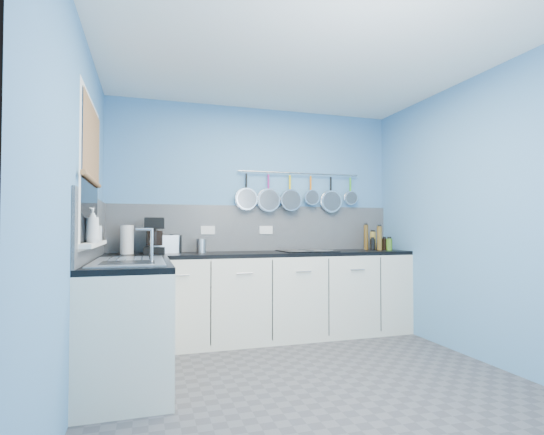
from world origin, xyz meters
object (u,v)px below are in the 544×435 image
soap_bottle_a (92,225)px  paper_towel (127,240)px  toaster (166,244)px  canister (201,246)px  soap_bottle_b (95,230)px  hob (307,251)px  coffee_maker (155,236)px

soap_bottle_a → paper_towel: size_ratio=0.86×
toaster → canister: toaster is taller
soap_bottle_a → soap_bottle_b: size_ratio=1.39×
soap_bottle_a → hob: 2.28m
toaster → hob: (1.45, -0.17, -0.08)m
paper_towel → soap_bottle_b: bearing=-99.2°
coffee_maker → soap_bottle_a: bearing=-108.2°
toaster → coffee_maker: bearing=-147.6°
coffee_maker → toaster: 0.17m
soap_bottle_a → hob: (1.99, 1.07, -0.26)m
soap_bottle_b → canister: 1.37m
soap_bottle_a → coffee_maker: bearing=69.5°
canister → hob: size_ratio=0.25×
toaster → canister: size_ratio=1.97×
soap_bottle_b → canister: bearing=49.5°
canister → soap_bottle_b: bearing=-130.5°
coffee_maker → paper_towel: bearing=175.0°
soap_bottle_b → paper_towel: size_ratio=0.62×
soap_bottle_b → hob: bearing=25.4°
soap_bottle_a → canister: soap_bottle_a is taller
paper_towel → toaster: paper_towel is taller
coffee_maker → hob: (1.57, -0.07, -0.17)m
toaster → canister: (0.34, -0.08, -0.02)m
toaster → soap_bottle_a: bearing=-122.1°
soap_bottle_a → toaster: bearing=66.5°
coffee_maker → toaster: bearing=43.2°
soap_bottle_a → canister: bearing=52.7°
soap_bottle_a → toaster: size_ratio=0.86×
soap_bottle_b → paper_towel: bearing=80.8°
soap_bottle_a → canister: 1.47m
canister → hob: canister is taller
soap_bottle_b → canister: soap_bottle_b is taller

